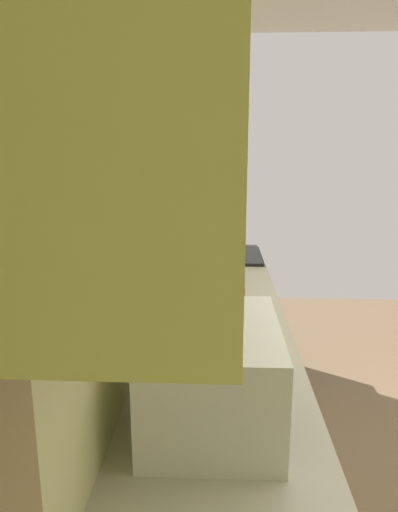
{
  "coord_description": "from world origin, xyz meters",
  "views": [
    {
      "loc": [
        -1.83,
        1.13,
        1.73
      ],
      "look_at": [
        -0.04,
        1.21,
        1.3
      ],
      "focal_mm": 32.86,
      "sensor_mm": 36.0,
      "label": 1
    }
  ],
  "objects_px": {
    "bowl": "(228,278)",
    "microwave": "(213,373)",
    "kettle": "(229,301)",
    "oven_range": "(220,312)"
  },
  "relations": [
    {
      "from": "microwave",
      "to": "bowl",
      "type": "bearing_deg",
      "value": -2.65
    },
    {
      "from": "microwave",
      "to": "kettle",
      "type": "height_order",
      "value": "microwave"
    },
    {
      "from": "microwave",
      "to": "bowl",
      "type": "height_order",
      "value": "microwave"
    },
    {
      "from": "oven_range",
      "to": "microwave",
      "type": "relative_size",
      "value": 2.11
    },
    {
      "from": "bowl",
      "to": "oven_range",
      "type": "bearing_deg",
      "value": 3.5
    },
    {
      "from": "bowl",
      "to": "kettle",
      "type": "distance_m",
      "value": 0.51
    },
    {
      "from": "kettle",
      "to": "bowl",
      "type": "bearing_deg",
      "value": 0.0
    },
    {
      "from": "bowl",
      "to": "kettle",
      "type": "xyz_separation_m",
      "value": [
        -0.51,
        0.0,
        0.03
      ]
    },
    {
      "from": "bowl",
      "to": "microwave",
      "type": "bearing_deg",
      "value": 177.35
    },
    {
      "from": "microwave",
      "to": "kettle",
      "type": "distance_m",
      "value": 0.9
    }
  ]
}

